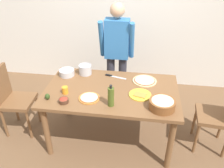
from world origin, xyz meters
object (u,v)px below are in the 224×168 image
Objects in this scene: plate_with_slice at (140,95)px; small_sauce_bowl at (64,100)px; person_cook at (117,51)px; olive_oil_bottle at (111,97)px; chef_knife at (113,76)px; chair_wooden_left at (12,97)px; avocado at (47,97)px; pizza_cooked_on_tray at (89,98)px; pizza_raw_on_board at (145,81)px; steel_pot at (85,69)px; mixing_bowl_steel at (67,73)px; popcorn_bowl at (162,103)px; dining_table at (111,96)px; chair_wooden_right at (221,113)px; cup_orange at (65,90)px.

small_sauce_bowl is (-0.83, -0.26, 0.02)m from plate_with_slice.
plate_with_slice is at bearing -65.56° from person_cook.
olive_oil_bottle is 0.64m from chef_knife.
avocado is (0.64, -0.27, 0.25)m from chair_wooden_left.
person_cook is at bearing 78.95° from pizza_cooked_on_tray.
chef_knife is (0.20, 0.54, -0.00)m from pizza_cooked_on_tray.
chef_knife is (-0.41, 0.06, -0.00)m from pizza_raw_on_board.
steel_pot reaches higher than avocado.
plate_with_slice is 3.71× the size of avocado.
chair_wooden_left is 3.71× the size of olive_oil_bottle.
steel_pot is (-0.80, 0.09, 0.06)m from pizza_raw_on_board.
steel_pot is (0.23, 0.08, 0.03)m from mixing_bowl_steel.
mixing_bowl_steel is (-1.03, 0.01, 0.03)m from pizza_raw_on_board.
steel_pot is 2.48× the size of avocado.
person_cook is 5.79× the size of popcorn_bowl.
chair_wooden_left reaches higher than chef_knife.
steel_pot is (0.08, 0.68, 0.04)m from small_sauce_bowl.
dining_table is 8.00× the size of mixing_bowl_steel.
small_sauce_bowl is 0.80m from chef_knife.
person_cook is 6.33× the size of olive_oil_bottle.
steel_pot is (-0.18, 0.57, 0.06)m from pizza_cooked_on_tray.
olive_oil_bottle is 0.73m from avocado.
chair_wooden_right is at bearing -7.24° from mixing_bowl_steel.
mixing_bowl_steel is at bearing 172.76° from chair_wooden_right.
pizza_raw_on_board is 1.26× the size of pizza_cooked_on_tray.
chair_wooden_left is at bearing 169.76° from pizza_cooked_on_tray.
mixing_bowl_steel is (-1.96, 0.25, 0.26)m from chair_wooden_right.
chair_wooden_right is 4.75× the size of mixing_bowl_steel.
pizza_cooked_on_tray reaches higher than chef_knife.
chef_knife is (-0.37, 0.39, -0.00)m from plate_with_slice.
person_cook is 1.04m from cup_orange.
chair_wooden_left reaches higher than pizza_raw_on_board.
olive_oil_bottle is at bearing 2.48° from small_sauce_bowl.
steel_pot is at bearing 124.12° from olive_oil_bottle.
chair_wooden_left reaches higher than small_sauce_bowl.
person_cook reaches higher than chair_wooden_left.
dining_table is at bearing 44.94° from pizza_cooked_on_tray.
dining_table is 1.33m from chair_wooden_right.
chair_wooden_left reaches higher than mixing_bowl_steel.
olive_oil_bottle reaches higher than chair_wooden_left.
olive_oil_bottle is (-1.28, -0.33, 0.33)m from chair_wooden_right.
person_cook is 1.19m from small_sauce_bowl.
mixing_bowl_steel is 1.82× the size of small_sauce_bowl.
pizza_raw_on_board is at bearing 165.68° from chair_wooden_right.
mixing_bowl_steel is (-0.42, 0.49, 0.03)m from pizza_cooked_on_tray.
chair_wooden_left and chair_wooden_right have the same top height.
small_sauce_bowl is (-0.87, -0.59, 0.02)m from pizza_raw_on_board.
olive_oil_bottle reaches higher than chef_knife.
chef_knife is (0.38, -0.03, -0.06)m from steel_pot.
small_sauce_bowl is 0.38× the size of chef_knife.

